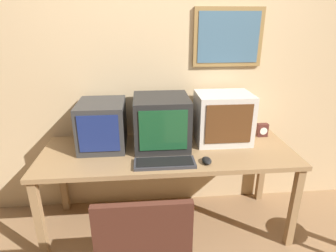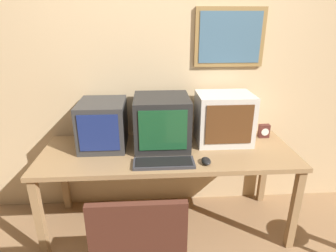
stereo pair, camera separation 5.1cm
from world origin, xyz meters
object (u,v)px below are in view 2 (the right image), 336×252
(monitor_left, at_px, (103,124))
(monitor_center, at_px, (162,122))
(keyboard_main, at_px, (164,163))
(desk_clock, at_px, (264,131))
(mouse_near_keyboard, at_px, (206,161))
(monitor_right, at_px, (224,118))

(monitor_left, distance_m, monitor_center, 0.47)
(keyboard_main, distance_m, desk_clock, 1.00)
(monitor_left, distance_m, mouse_near_keyboard, 0.87)
(mouse_near_keyboard, relative_size, desk_clock, 0.93)
(monitor_center, distance_m, mouse_near_keyboard, 0.49)
(monitor_center, xyz_separation_m, keyboard_main, (-0.00, -0.34, -0.19))
(monitor_center, bearing_deg, monitor_left, 177.84)
(monitor_center, xyz_separation_m, desk_clock, (0.90, 0.10, -0.15))
(monitor_right, xyz_separation_m, keyboard_main, (-0.52, -0.38, -0.19))
(monitor_center, distance_m, monitor_right, 0.52)
(monitor_left, height_order, monitor_right, monitor_right)
(monitor_right, relative_size, desk_clock, 3.83)
(mouse_near_keyboard, xyz_separation_m, desk_clock, (0.60, 0.44, 0.04))
(monitor_right, bearing_deg, monitor_center, -175.82)
(keyboard_main, xyz_separation_m, mouse_near_keyboard, (0.30, -0.00, 0.01))
(desk_clock, bearing_deg, monitor_left, -176.52)
(monitor_left, relative_size, monitor_center, 0.96)
(monitor_right, bearing_deg, mouse_near_keyboard, -119.16)
(desk_clock, bearing_deg, mouse_near_keyboard, -143.46)
(monitor_right, bearing_deg, desk_clock, 9.37)
(monitor_left, relative_size, mouse_near_keyboard, 3.86)
(monitor_center, bearing_deg, desk_clock, 6.41)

